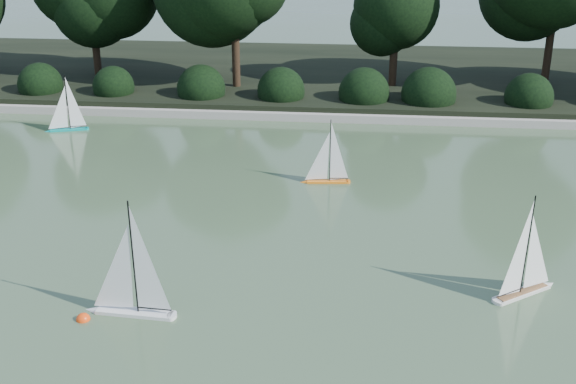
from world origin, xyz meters
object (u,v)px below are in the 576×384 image
Objects in this scene: sailboat_white_b at (528,277)px; race_buoy at (83,320)px; sailboat_white_a at (126,295)px; sailboat_teal at (64,122)px; sailboat_orange at (324,172)px.

sailboat_white_b is 8.73× the size of race_buoy.
sailboat_white_a is 5.12m from sailboat_white_b.
sailboat_white_b reaches higher than race_buoy.
sailboat_white_a is at bearing 21.21° from race_buoy.
sailboat_orange is at bearing -23.75° from sailboat_teal.
race_buoy is (-0.50, -0.19, -0.26)m from sailboat_white_a.
sailboat_white_b is 10.77m from sailboat_teal.
sailboat_white_a is at bearing -114.64° from sailboat_orange.
sailboat_white_b is at bearing -35.72° from sailboat_teal.
sailboat_white_b is at bearing 12.43° from race_buoy.
race_buoy is (-2.66, -4.91, -0.20)m from sailboat_orange.
sailboat_white_a reaches higher than sailboat_white_b.
sailboat_white_a is 0.59m from race_buoy.
sailboat_orange is at bearing 127.67° from sailboat_white_b.
sailboat_teal is (-5.89, 2.59, 0.01)m from sailboat_orange.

